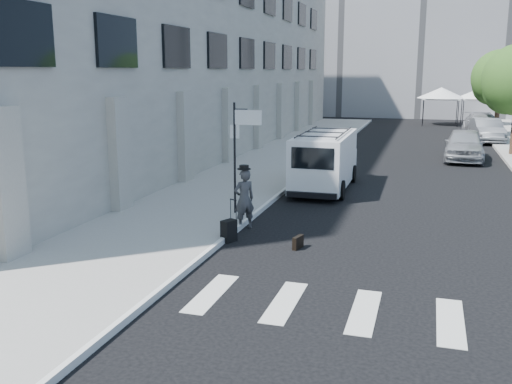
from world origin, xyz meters
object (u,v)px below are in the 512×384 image
Objects in this scene: parked_car_b at (487,130)px; cargo_van at (325,160)px; businessman at (244,199)px; parked_car_c at (482,125)px; suitcase at (229,231)px; parked_car_a at (464,145)px; briefcase at (298,242)px.

cargo_van is at bearing -118.36° from parked_car_b.
businessman is 0.32× the size of parked_car_c.
parked_car_a is at bearing 92.26° from suitcase.
cargo_van is 10.88m from parked_car_a.
parked_car_b is 3.41m from parked_car_c.
parked_car_b is (7.47, 17.87, -0.36)m from cargo_van.
briefcase is 0.09× the size of parked_car_b.
businessman is 17.30m from parked_car_a.
businessman is 29.19m from parked_car_c.
parked_car_a is at bearing -157.12° from businessman.
briefcase is 30.08m from parked_car_c.
parked_car_c is (8.69, 27.87, -0.09)m from businessman.
cargo_van is (-0.73, 8.03, 0.97)m from briefcase.
suitcase is 0.25× the size of parked_car_b.
parked_car_b is (6.74, 25.90, 0.61)m from briefcase.
briefcase is at bearing 100.20° from businessman.
parked_car_a reaches higher than briefcase.
suitcase is (-1.96, 0.07, 0.14)m from briefcase.
cargo_van is 1.23× the size of parked_car_b.
parked_car_c is (1.79, 12.00, -0.02)m from parked_car_a.
parked_car_a reaches higher than parked_car_b.
parked_car_a reaches higher than suitcase.
businessman is 1.49m from suitcase.
cargo_van is at bearing -144.17° from businessman.
parked_car_c reaches higher than suitcase.
businessman is at bearing 157.99° from briefcase.
businessman is at bearing -110.94° from parked_car_a.
suitcase is 18.57m from parked_car_a.
businessman is 2.54m from briefcase.
parked_car_c is at bearing 91.25° from briefcase.
businessman is 0.38× the size of parked_car_b.
suitcase is at bearing -99.42° from cargo_van.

